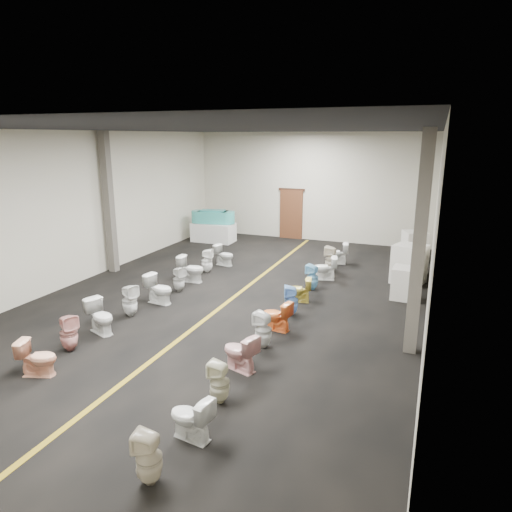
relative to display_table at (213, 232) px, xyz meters
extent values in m
plane|color=black|center=(3.65, -6.12, -0.39)|extent=(16.00, 16.00, 0.00)
plane|color=black|center=(3.65, -6.12, 4.11)|extent=(16.00, 16.00, 0.00)
plane|color=beige|center=(3.65, 1.88, 1.86)|extent=(10.00, 0.00, 10.00)
plane|color=beige|center=(-1.35, -6.12, 1.86)|extent=(0.00, 16.00, 16.00)
plane|color=beige|center=(8.65, -6.12, 1.86)|extent=(0.00, 16.00, 16.00)
cube|color=olive|center=(3.65, -6.12, -0.39)|extent=(0.12, 15.60, 0.01)
cube|color=#562D19|center=(2.85, 1.82, 0.66)|extent=(1.00, 0.10, 2.10)
cube|color=#331C11|center=(2.85, 1.83, 1.73)|extent=(1.15, 0.08, 0.10)
cube|color=#59544C|center=(-1.10, -5.12, 1.86)|extent=(0.25, 0.25, 4.50)
cube|color=#59544C|center=(8.40, -7.62, 1.86)|extent=(0.25, 0.25, 4.50)
cube|color=white|center=(0.00, 0.00, 0.00)|extent=(1.77, 0.90, 0.78)
cube|color=teal|center=(0.00, 0.00, 0.66)|extent=(1.29, 0.85, 0.50)
cylinder|color=teal|center=(-0.59, -0.10, 0.66)|extent=(0.66, 0.66, 0.50)
cylinder|color=teal|center=(0.59, 0.10, 0.66)|extent=(0.66, 0.66, 0.50)
cube|color=teal|center=(0.00, 0.00, 0.86)|extent=(1.06, 0.62, 0.20)
cube|color=silver|center=(8.05, -4.34, 0.05)|extent=(0.72, 0.72, 0.88)
cube|color=white|center=(8.05, -2.86, 0.20)|extent=(1.09, 1.09, 1.18)
cube|color=silver|center=(8.05, -1.83, 0.07)|extent=(0.90, 0.90, 0.92)
cube|color=beige|center=(8.05, -0.06, 0.14)|extent=(0.97, 0.97, 1.06)
imported|color=#FDB490|center=(2.02, -11.21, -0.04)|extent=(0.78, 0.60, 0.71)
imported|color=#DB9891|center=(1.81, -10.20, 0.01)|extent=(0.48, 0.47, 0.80)
imported|color=white|center=(1.83, -9.24, 0.00)|extent=(0.87, 0.67, 0.78)
imported|color=white|center=(1.82, -8.17, 0.01)|extent=(0.46, 0.46, 0.81)
imported|color=white|center=(1.99, -7.13, 0.00)|extent=(0.81, 0.51, 0.78)
imported|color=silver|center=(1.98, -6.11, -0.03)|extent=(0.42, 0.42, 0.73)
imported|color=silver|center=(1.86, -5.19, 0.01)|extent=(0.83, 0.52, 0.81)
imported|color=white|center=(1.86, -4.14, 0.00)|extent=(0.42, 0.41, 0.79)
imported|color=silver|center=(2.01, -3.15, -0.04)|extent=(0.75, 0.50, 0.71)
imported|color=beige|center=(5.54, -12.78, -0.02)|extent=(0.39, 0.39, 0.75)
imported|color=white|center=(5.59, -11.79, -0.04)|extent=(0.74, 0.49, 0.70)
imported|color=beige|center=(5.56, -10.78, -0.02)|extent=(0.34, 0.34, 0.74)
imported|color=#DA9E9C|center=(5.43, -9.65, -0.02)|extent=(0.82, 0.62, 0.74)
imported|color=silver|center=(5.50, -8.58, 0.00)|extent=(0.43, 0.42, 0.79)
imported|color=orange|center=(5.48, -7.64, -0.04)|extent=(0.75, 0.51, 0.71)
imported|color=#7EB2ED|center=(5.51, -6.63, -0.01)|extent=(0.45, 0.44, 0.77)
imported|color=gold|center=(5.43, -5.66, -0.06)|extent=(0.73, 0.53, 0.67)
imported|color=#7CBEE2|center=(5.51, -4.56, -0.01)|extent=(0.41, 0.40, 0.76)
imported|color=white|center=(5.62, -3.47, -0.02)|extent=(0.81, 0.59, 0.74)
imported|color=beige|center=(5.60, -2.54, 0.03)|extent=(0.42, 0.42, 0.85)
imported|color=white|center=(5.59, -1.53, -0.01)|extent=(0.81, 0.57, 0.76)
camera|label=1|loc=(8.63, -16.87, 3.95)|focal=32.00mm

